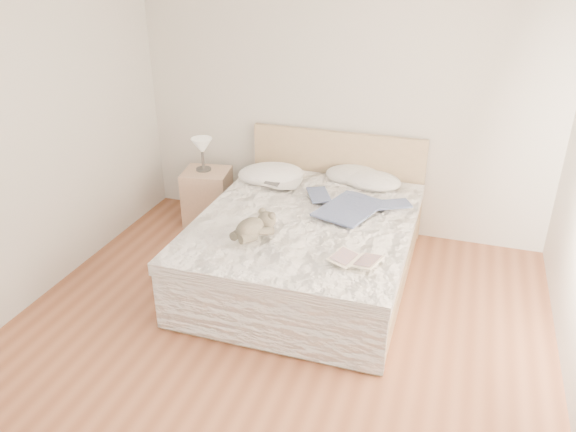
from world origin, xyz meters
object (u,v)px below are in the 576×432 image
object	(u,v)px
bed	(308,244)
teddy_bear	(250,236)
table_lamp	(202,148)
childrens_book	(356,260)
nightstand	(208,197)
photo_book	(282,184)

from	to	relation	value
bed	teddy_bear	distance (m)	0.75
table_lamp	childrens_book	world-z (taller)	table_lamp
nightstand	childrens_book	xyz separation A→B (m)	(1.81, -1.36, 0.35)
nightstand	childrens_book	bearing A→B (deg)	-36.83
nightstand	teddy_bear	world-z (taller)	teddy_bear
bed	photo_book	world-z (taller)	bed
bed	table_lamp	size ratio (longest dim) A/B	6.47
nightstand	childrens_book	size ratio (longest dim) A/B	1.65
photo_book	teddy_bear	size ratio (longest dim) A/B	1.05
table_lamp	childrens_book	bearing A→B (deg)	-36.74
nightstand	photo_book	world-z (taller)	photo_book
bed	teddy_bear	bearing A→B (deg)	-114.60
photo_book	childrens_book	bearing A→B (deg)	-54.63
table_lamp	photo_book	bearing A→B (deg)	-14.96
childrens_book	teddy_bear	size ratio (longest dim) A/B	1.02
table_lamp	childrens_book	distance (m)	2.31
bed	photo_book	distance (m)	0.68
table_lamp	photo_book	distance (m)	0.97
bed	nightstand	world-z (taller)	bed
photo_book	teddy_bear	distance (m)	1.07
bed	childrens_book	size ratio (longest dim) A/B	6.31
bed	nightstand	distance (m)	1.44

